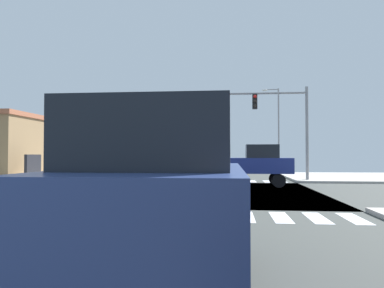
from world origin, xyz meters
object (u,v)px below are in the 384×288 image
Objects in this scene: box_truck_trailing_1 at (175,149)px; pickup_queued_1 at (249,163)px; traffic_signal_mast at (261,111)px; suv_middle_3 at (166,184)px; sedan_farside_1 at (194,160)px; street_lamp at (276,122)px.

pickup_queued_1 is at bearing 106.08° from box_truck_trailing_1.
suv_middle_3 is (-2.85, -20.81, -3.30)m from traffic_signal_mast.
box_truck_trailing_1 is at bearing 110.11° from traffic_signal_mast.
suv_middle_3 is at bearing -6.33° from pickup_queued_1.
box_truck_trailing_1 is at bearing 98.35° from suv_middle_3.
sedan_farside_1 is at bearing 139.50° from box_truck_trailing_1.
box_truck_trailing_1 reaches higher than sedan_farside_1.
box_truck_trailing_1 is (-8.88, 30.79, 1.27)m from pickup_queued_1.
traffic_signal_mast is 1.07× the size of box_truck_trailing_1.
box_truck_trailing_1 reaches higher than pickup_queued_1.
suv_middle_3 is at bearing 95.06° from sedan_farside_1.
traffic_signal_mast is at bearing 82.20° from suv_middle_3.
traffic_signal_mast reaches higher than suv_middle_3.
street_lamp is at bearing 134.77° from box_truck_trailing_1.
sedan_farside_1 is 0.60× the size of box_truck_trailing_1.
suv_middle_3 is (7.00, -47.72, -1.17)m from box_truck_trailing_1.
sedan_farside_1 is 0.84× the size of pickup_queued_1.
traffic_signal_mast is at bearing 105.72° from sedan_farside_1.
box_truck_trailing_1 is (-9.85, 26.91, -2.13)m from traffic_signal_mast.
street_lamp reaches higher than suv_middle_3.
box_truck_trailing_1 is (-12.56, 12.66, -2.57)m from street_lamp.
street_lamp reaches higher than sedan_farside_1.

